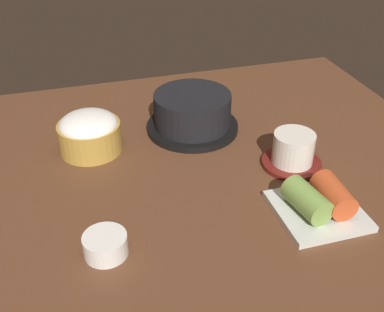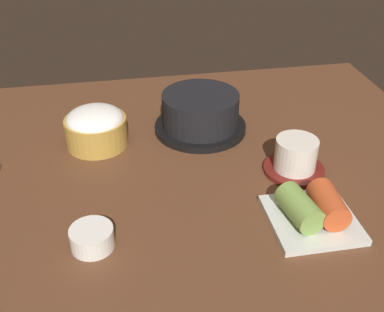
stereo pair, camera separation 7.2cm
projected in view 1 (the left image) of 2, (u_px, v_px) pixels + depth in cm
name	position (u px, v px, depth cm)	size (l,w,h in cm)	color
dining_table	(178.00, 171.00, 82.80)	(100.00, 76.00, 2.00)	#56331E
stone_pot	(192.00, 112.00, 90.83)	(17.69, 17.69, 7.52)	black
rice_bowl	(89.00, 132.00, 84.71)	(11.20, 11.20, 7.28)	#B78C38
tea_cup_with_saucer	(293.00, 151.00, 80.98)	(10.29, 10.29, 6.18)	maroon
kimchi_plate	(319.00, 203.00, 70.60)	(12.52, 12.52, 5.12)	silver
side_bowl_near	(105.00, 244.00, 63.85)	(6.04, 6.04, 3.06)	white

